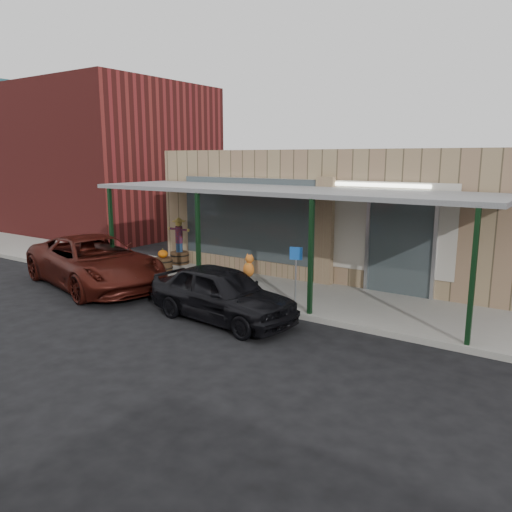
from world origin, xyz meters
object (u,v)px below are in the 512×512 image
Objects in this scene: handicap_sign at (296,269)px; car_maroon at (95,262)px; parked_sedan at (222,293)px; barrel_pumpkin at (163,262)px; barrel_scarecrow at (179,248)px.

car_maroon is (-6.52, -1.15, -0.39)m from handicap_sign.
handicap_sign is 0.28× the size of car_maroon.
handicap_sign is at bearing -32.36° from parked_sedan.
handicap_sign is at bearing -11.64° from barrel_pumpkin.
handicap_sign is (5.95, -1.22, 0.75)m from barrel_pumpkin.
car_maroon is at bearing 171.27° from handicap_sign.
parked_sedan is at bearing -147.08° from handicap_sign.
barrel_scarecrow reaches higher than parked_sedan.
handicap_sign is (6.18, -2.30, 0.45)m from barrel_scarecrow.
parked_sedan is 5.33m from car_maroon.
barrel_pumpkin is (0.23, -1.07, -0.31)m from barrel_scarecrow.
car_maroon is (-0.34, -3.45, 0.06)m from barrel_scarecrow.
car_maroon is at bearing 91.97° from parked_sedan.
car_maroon is (-5.31, 0.37, 0.10)m from parked_sedan.
barrel_pumpkin is 5.49m from parked_sedan.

